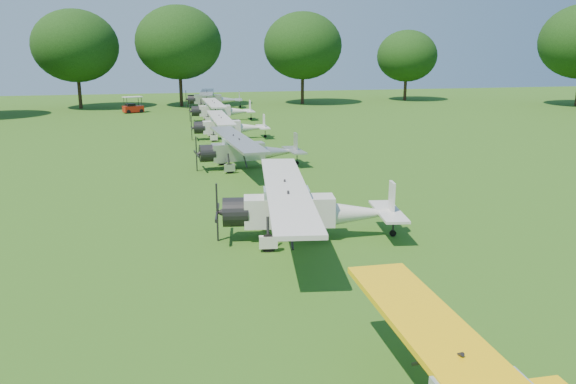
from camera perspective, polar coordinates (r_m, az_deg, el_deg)
The scene contains 8 objects.
ground at distance 21.37m, azimuth 2.11°, elevation -5.86°, with size 160.00×160.00×0.00m, color #215715.
tree_belt at distance 21.44m, azimuth 11.82°, elevation 15.80°, with size 137.36×130.27×14.52m.
aircraft_3 at distance 22.15m, azimuth 1.55°, elevation -1.42°, with size 7.49×11.86×2.33m.
aircraft_4 at distance 35.68m, azimuth -4.29°, elevation 4.44°, with size 6.91×11.00×2.16m.
aircraft_5 at distance 47.62m, azimuth -6.18°, elevation 6.81°, with size 6.52×10.35×2.05m.
aircraft_6 at distance 60.08m, azimuth -6.98°, elevation 8.39°, with size 6.80×10.79×2.14m.
aircraft_7 at distance 73.30m, azimuth -7.71°, elevation 9.49°, with size 7.27×11.56×2.27m.
golf_cart at distance 69.65m, azimuth -15.50°, elevation 8.28°, with size 2.54×2.01×1.90m.
Camera 1 is at (-5.29, -19.34, 7.38)m, focal length 35.00 mm.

